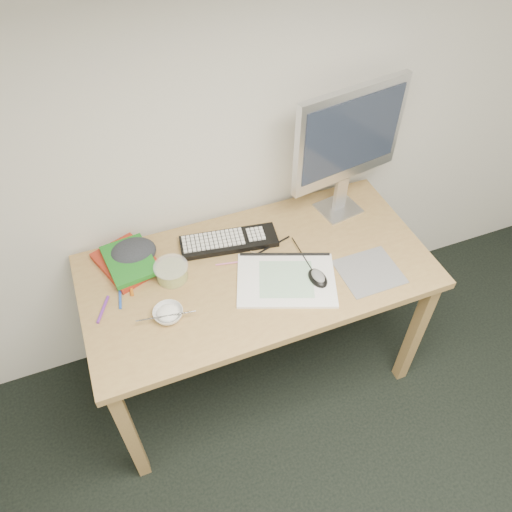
{
  "coord_description": "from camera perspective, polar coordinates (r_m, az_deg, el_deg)",
  "views": [
    {
      "loc": [
        -0.75,
        0.19,
        2.25
      ],
      "look_at": [
        -0.27,
        1.43,
        0.83
      ],
      "focal_mm": 35.0,
      "sensor_mm": 36.0,
      "label": 1
    }
  ],
  "objects": [
    {
      "name": "pencil_tan",
      "position": [
        2.04,
        1.58,
        -0.35
      ],
      "size": [
        0.12,
        0.14,
        0.01
      ],
      "primitive_type": "cylinder",
      "rotation": [
        0.0,
        1.57,
        -0.87
      ],
      "color": "tan",
      "rests_on": "desk"
    },
    {
      "name": "marker_orange",
      "position": [
        2.01,
        -14.18,
        -2.93
      ],
      "size": [
        0.02,
        0.14,
        0.01
      ],
      "primitive_type": "cylinder",
      "rotation": [
        0.0,
        1.57,
        1.48
      ],
      "color": "#C46417",
      "rests_on": "desk"
    },
    {
      "name": "mouse",
      "position": [
        1.95,
        7.1,
        -2.31
      ],
      "size": [
        0.07,
        0.11,
        0.04
      ],
      "primitive_type": "ellipsoid",
      "rotation": [
        0.0,
        0.0,
        0.07
      ],
      "color": "black",
      "rests_on": "sketchpad"
    },
    {
      "name": "marker_purple",
      "position": [
        1.95,
        -17.09,
        -5.85
      ],
      "size": [
        0.07,
        0.12,
        0.01
      ],
      "primitive_type": "cylinder",
      "rotation": [
        0.0,
        1.57,
        1.09
      ],
      "color": "#682996",
      "rests_on": "desk"
    },
    {
      "name": "fruit_tub",
      "position": [
        1.98,
        -9.62,
        -1.79
      ],
      "size": [
        0.15,
        0.15,
        0.07
      ],
      "primitive_type": "cylinder",
      "rotation": [
        0.0,
        0.0,
        -0.14
      ],
      "color": "gold",
      "rests_on": "desk"
    },
    {
      "name": "mousepad",
      "position": [
        2.04,
        12.82,
        -1.75
      ],
      "size": [
        0.24,
        0.21,
        0.0
      ],
      "primitive_type": "cube",
      "rotation": [
        0.0,
        0.0,
        0.0
      ],
      "color": "gray",
      "rests_on": "desk"
    },
    {
      "name": "marker_blue",
      "position": [
        1.97,
        -15.28,
        -4.47
      ],
      "size": [
        0.03,
        0.12,
        0.01
      ],
      "primitive_type": "cylinder",
      "rotation": [
        0.0,
        1.57,
        1.41
      ],
      "color": "#214DB4",
      "rests_on": "desk"
    },
    {
      "name": "pencil_pink",
      "position": [
        2.02,
        -2.2,
        -0.7
      ],
      "size": [
        0.17,
        0.04,
        0.01
      ],
      "primitive_type": "cylinder",
      "rotation": [
        0.0,
        1.57,
        -0.19
      ],
      "color": "#CB6598",
      "rests_on": "desk"
    },
    {
      "name": "keyboard",
      "position": [
        2.1,
        -3.12,
        1.68
      ],
      "size": [
        0.42,
        0.19,
        0.02
      ],
      "primitive_type": "cube",
      "rotation": [
        0.0,
        0.0,
        -0.15
      ],
      "color": "black",
      "rests_on": "desk"
    },
    {
      "name": "book_green",
      "position": [
        2.05,
        -14.26,
        -0.5
      ],
      "size": [
        0.2,
        0.26,
        0.02
      ],
      "primitive_type": "cube",
      "rotation": [
        0.0,
        0.0,
        0.12
      ],
      "color": "#1B6D1C",
      "rests_on": "book_red"
    },
    {
      "name": "pencil_black",
      "position": [
        2.08,
        1.7,
        1.09
      ],
      "size": [
        0.19,
        0.06,
        0.01
      ],
      "primitive_type": "cylinder",
      "rotation": [
        0.0,
        1.57,
        0.27
      ],
      "color": "black",
      "rests_on": "desk"
    },
    {
      "name": "rice_bowl",
      "position": [
        1.87,
        -9.99,
        -6.54
      ],
      "size": [
        0.13,
        0.13,
        0.03
      ],
      "primitive_type": "imported",
      "rotation": [
        0.0,
        0.0,
        -0.25
      ],
      "color": "silver",
      "rests_on": "desk"
    },
    {
      "name": "sketchpad",
      "position": [
        1.96,
        3.47,
        -2.75
      ],
      "size": [
        0.46,
        0.39,
        0.01
      ],
      "primitive_type": "cube",
      "rotation": [
        0.0,
        0.0,
        -0.37
      ],
      "color": "white",
      "rests_on": "desk"
    },
    {
      "name": "monitor",
      "position": [
        2.07,
        10.6,
        13.03
      ],
      "size": [
        0.51,
        0.18,
        0.59
      ],
      "rotation": [
        0.0,
        0.0,
        0.16
      ],
      "color": "silver",
      "rests_on": "desk"
    },
    {
      "name": "desk",
      "position": [
        2.07,
        0.19,
        -2.99
      ],
      "size": [
        1.4,
        0.7,
        0.75
      ],
      "color": "#AC8A4E",
      "rests_on": "ground"
    },
    {
      "name": "cloth_lump",
      "position": [
        2.08,
        -13.85,
        0.4
      ],
      "size": [
        0.19,
        0.17,
        0.07
      ],
      "primitive_type": "ellipsoid",
      "rotation": [
        0.0,
        0.0,
        -0.33
      ],
      "color": "#25272C",
      "rests_on": "desk"
    },
    {
      "name": "book_red",
      "position": [
        2.08,
        -14.55,
        -0.68
      ],
      "size": [
        0.27,
        0.31,
        0.03
      ],
      "primitive_type": "cube",
      "rotation": [
        0.0,
        0.0,
        0.35
      ],
      "color": "maroon",
      "rests_on": "desk"
    },
    {
      "name": "chopsticks",
      "position": [
        1.84,
        -10.24,
        -6.77
      ],
      "size": [
        0.2,
        0.05,
        0.02
      ],
      "primitive_type": "cylinder",
      "rotation": [
        0.0,
        1.57,
        -0.16
      ],
      "color": "silver",
      "rests_on": "rice_bowl"
    }
  ]
}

